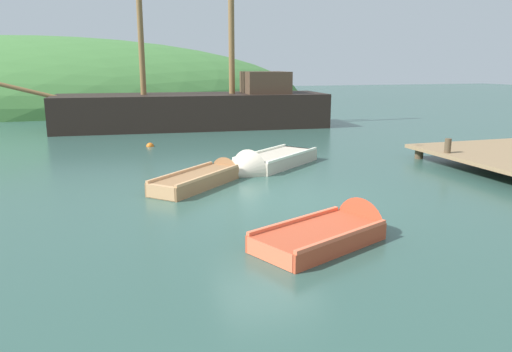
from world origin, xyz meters
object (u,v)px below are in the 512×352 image
Objects in this scene: rowboat_far at (338,233)px; buoy_orange at (150,146)px; rowboat_outer_left at (207,179)px; rowboat_center at (266,165)px; sailing_ship at (197,115)px.

rowboat_far is 11.94m from buoy_orange.
rowboat_center reaches higher than rowboat_outer_left.
sailing_ship is 5.04× the size of rowboat_far.
rowboat_outer_left is 6.75m from buoy_orange.
rowboat_far is 1.00× the size of rowboat_outer_left.
rowboat_outer_left is at bearing 85.01° from sailing_ship.
rowboat_center is 6.19m from buoy_orange.
buoy_orange is at bearing 66.14° from sailing_ship.
rowboat_outer_left is at bearing -7.43° from rowboat_center.
rowboat_center is (2.12, 1.29, 0.01)m from rowboat_outer_left.
rowboat_far is at bearing 92.53° from sailing_ship.
rowboat_center reaches higher than buoy_orange.
sailing_ship is 10.77m from rowboat_center.
rowboat_outer_left is (-1.44, 5.02, 0.02)m from rowboat_far.
buoy_orange is (-3.02, 5.40, -0.13)m from rowboat_center.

